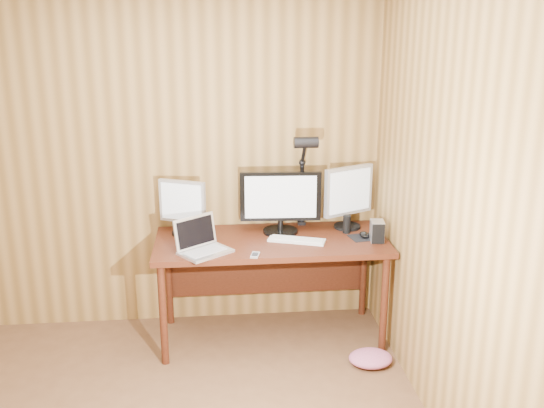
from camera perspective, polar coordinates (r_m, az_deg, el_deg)
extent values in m
plane|color=olive|center=(4.43, -12.64, 4.06)|extent=(4.00, 0.00, 4.00)
plane|color=olive|center=(2.75, 20.73, -4.28)|extent=(0.00, 4.00, 4.00)
cube|color=#451B0E|center=(4.20, -0.07, -3.60)|extent=(1.60, 0.70, 0.04)
cube|color=#451B0E|center=(4.60, -0.46, -5.44)|extent=(1.48, 0.02, 0.51)
cylinder|color=#451B0E|center=(4.08, -10.22, -10.25)|extent=(0.05, 0.05, 0.71)
cylinder|color=#451B0E|center=(4.61, -9.69, -7.00)|extent=(0.05, 0.05, 0.71)
cylinder|color=#451B0E|center=(4.22, 10.52, -9.33)|extent=(0.05, 0.05, 0.71)
cylinder|color=#451B0E|center=(4.73, 8.60, -6.31)|extent=(0.05, 0.05, 0.71)
cylinder|color=black|center=(4.33, 0.79, -2.57)|extent=(0.25, 0.25, 0.02)
cylinder|color=black|center=(4.31, 0.80, -1.99)|extent=(0.04, 0.04, 0.07)
cube|color=black|center=(4.25, 0.81, 0.73)|extent=(0.57, 0.07, 0.35)
cube|color=white|center=(4.23, 0.82, 0.65)|extent=(0.50, 0.03, 0.30)
cylinder|color=black|center=(4.34, -8.31, -2.70)|extent=(0.16, 0.16, 0.02)
cylinder|color=black|center=(4.32, -8.33, -2.12)|extent=(0.03, 0.03, 0.07)
cube|color=#B8B8BD|center=(4.27, -8.44, 0.24)|extent=(0.33, 0.17, 0.30)
cube|color=white|center=(4.25, -8.55, 0.17)|extent=(0.28, 0.13, 0.26)
cylinder|color=black|center=(4.46, 7.09, -2.10)|extent=(0.19, 0.19, 0.02)
cylinder|color=black|center=(4.45, 7.11, -1.46)|extent=(0.04, 0.04, 0.09)
cube|color=#B8B8BD|center=(4.38, 7.21, 1.27)|extent=(0.38, 0.21, 0.35)
cube|color=white|center=(4.37, 7.39, 1.20)|extent=(0.32, 0.16, 0.30)
cube|color=silver|center=(3.96, -6.27, -4.53)|extent=(0.38, 0.36, 0.02)
cube|color=silver|center=(4.01, -7.26, -2.60)|extent=(0.28, 0.23, 0.21)
cube|color=black|center=(4.01, -7.26, -2.60)|extent=(0.24, 0.19, 0.17)
cube|color=#B2B2B7|center=(3.96, -6.27, -4.40)|extent=(0.29, 0.27, 0.00)
cube|color=silver|center=(4.16, 2.34, -3.43)|extent=(0.41, 0.24, 0.02)
cube|color=white|center=(4.15, 2.34, -3.29)|extent=(0.37, 0.21, 0.00)
cube|color=black|center=(4.28, 8.67, -3.12)|extent=(0.22, 0.20, 0.00)
ellipsoid|color=black|center=(4.27, 8.68, -2.86)|extent=(0.11, 0.13, 0.04)
cube|color=silver|center=(4.20, 9.86, -2.53)|extent=(0.10, 0.14, 0.14)
cube|color=black|center=(4.14, 9.98, -2.82)|extent=(0.08, 0.02, 0.14)
cube|color=silver|center=(3.90, -1.60, -4.83)|extent=(0.07, 0.11, 0.01)
cube|color=black|center=(3.90, -1.60, -4.73)|extent=(0.05, 0.07, 0.00)
cylinder|color=black|center=(4.34, 7.05, -1.91)|extent=(0.05, 0.05, 0.13)
cube|color=black|center=(4.52, 2.77, -2.02)|extent=(0.06, 0.07, 0.07)
cylinder|color=black|center=(4.45, 2.81, 0.97)|extent=(0.03, 0.03, 0.47)
sphere|color=black|center=(4.39, 2.86, 3.92)|extent=(0.05, 0.05, 0.05)
cylinder|color=black|center=(4.30, 3.01, 4.87)|extent=(0.02, 0.16, 0.19)
cylinder|color=black|center=(4.19, 3.23, 5.80)|extent=(0.17, 0.08, 0.08)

